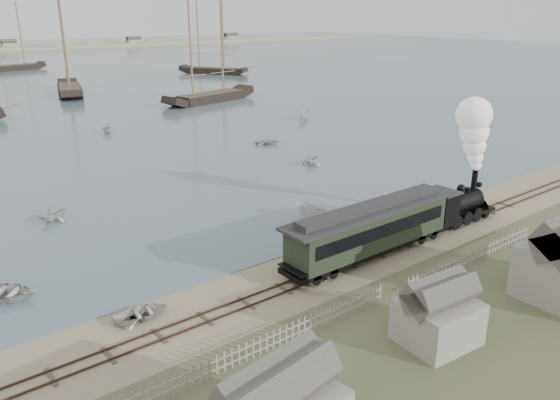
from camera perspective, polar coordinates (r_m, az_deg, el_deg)
ground at (r=38.74m, az=-0.33°, el=-7.75°), size 600.00×600.00×0.00m
rail_track at (r=37.34m, az=1.57°, el=-8.79°), size 120.00×1.80×0.16m
picket_fence_west at (r=30.59m, az=-2.00°, el=-15.88°), size 19.00×0.10×1.20m
picket_fence_east at (r=42.79m, az=19.56°, el=-6.21°), size 15.00×0.10×1.20m
shed_mid at (r=32.83m, az=15.94°, el=-13.99°), size 4.00×3.50×3.60m
locomotive at (r=49.47m, az=19.28°, el=3.16°), size 8.35×3.12×10.41m
passenger_coach at (r=40.91m, az=9.39°, el=-2.90°), size 15.39×2.97×3.74m
beached_dinghy at (r=34.54m, az=-14.31°, el=-11.37°), size 2.70×3.58×0.70m
rowboat_0 at (r=39.60m, az=-27.09°, el=-8.60°), size 5.17×5.29×0.90m
rowboat_1 at (r=51.77m, az=-22.68°, el=-1.26°), size 3.07×3.29×1.41m
rowboat_2 at (r=47.75m, az=3.29°, el=-1.39°), size 3.79×1.60×1.44m
rowboat_3 at (r=75.50m, az=-1.35°, el=6.11°), size 3.91×4.14×0.70m
rowboat_4 at (r=65.42m, az=3.36°, el=4.34°), size 3.09×3.33×1.44m
rowboat_5 at (r=93.19m, az=2.58°, el=8.87°), size 3.48×3.98×1.50m
rowboat_7 at (r=86.42m, az=-17.64°, el=7.18°), size 3.30×2.97×1.54m
schooner_3 at (r=129.50m, az=-21.62°, el=14.65°), size 10.92×22.82×20.00m
schooner_4 at (r=111.66m, az=-7.50°, el=15.25°), size 22.45×9.95×20.00m
schooner_5 at (r=162.13m, az=-7.15°, el=16.47°), size 14.79×19.85×20.00m
schooner_8 at (r=188.46m, az=-26.36°, el=15.08°), size 18.87×8.51×20.00m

